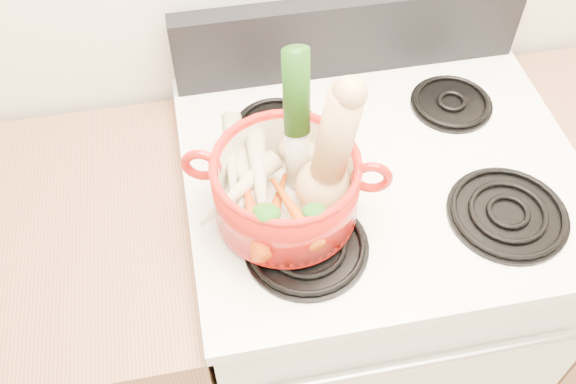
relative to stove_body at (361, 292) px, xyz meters
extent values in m
cube|color=white|center=(0.00, 0.00, 0.00)|extent=(0.76, 0.65, 0.92)
cube|color=white|center=(0.00, 0.00, 0.47)|extent=(0.78, 0.67, 0.03)
cube|color=black|center=(0.00, 0.30, 0.58)|extent=(0.76, 0.05, 0.18)
cylinder|color=silver|center=(0.00, -0.34, 0.32)|extent=(0.60, 0.02, 0.02)
cylinder|color=black|center=(-0.19, -0.16, 0.50)|extent=(0.22, 0.22, 0.02)
cylinder|color=black|center=(0.19, -0.16, 0.50)|extent=(0.22, 0.22, 0.02)
cylinder|color=black|center=(-0.19, 0.14, 0.50)|extent=(0.17, 0.17, 0.02)
cylinder|color=black|center=(0.19, 0.14, 0.50)|extent=(0.17, 0.17, 0.02)
cylinder|color=#B4160F|center=(-0.21, -0.08, 0.57)|extent=(0.32, 0.32, 0.13)
torus|color=#B4160F|center=(-0.35, -0.04, 0.62)|extent=(0.07, 0.04, 0.07)
torus|color=#B4160F|center=(-0.07, -0.12, 0.62)|extent=(0.07, 0.04, 0.07)
cylinder|color=beige|center=(-0.18, -0.04, 0.68)|extent=(0.05, 0.08, 0.30)
ellipsoid|color=#D9B485|center=(-0.17, 0.01, 0.56)|extent=(0.10, 0.09, 0.05)
cone|color=beige|center=(-0.27, -0.07, 0.56)|extent=(0.05, 0.23, 0.06)
cone|color=#F0E8C3|center=(-0.28, -0.05, 0.56)|extent=(0.10, 0.19, 0.05)
cone|color=beige|center=(-0.27, -0.06, 0.57)|extent=(0.10, 0.18, 0.05)
cone|color=beige|center=(-0.29, -0.07, 0.58)|extent=(0.17, 0.14, 0.06)
cone|color=beige|center=(-0.30, -0.01, 0.58)|extent=(0.06, 0.20, 0.06)
cone|color=beige|center=(-0.25, -0.06, 0.59)|extent=(0.06, 0.23, 0.06)
cone|color=#CC440A|center=(-0.23, -0.11, 0.55)|extent=(0.09, 0.15, 0.04)
cone|color=#D03C0A|center=(-0.28, -0.13, 0.56)|extent=(0.04, 0.17, 0.05)
cone|color=#DE5C0B|center=(-0.21, -0.13, 0.57)|extent=(0.08, 0.16, 0.04)
camera|label=1|loc=(-0.34, -0.78, 1.44)|focal=40.00mm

